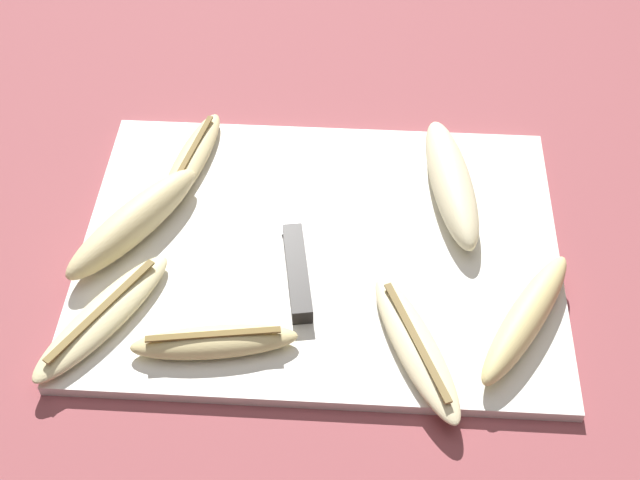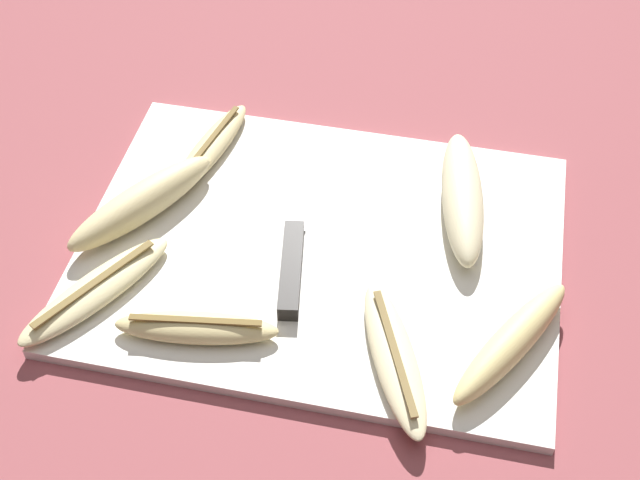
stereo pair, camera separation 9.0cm
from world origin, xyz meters
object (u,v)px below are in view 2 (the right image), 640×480
banana_mellow_near (211,148)px  banana_soft_right (96,290)px  banana_pale_long (462,197)px  banana_golden_short (512,342)px  banana_ripe_center (142,202)px  banana_cream_curved (394,357)px  banana_spotted_left (197,328)px  knife (293,255)px

banana_mellow_near → banana_soft_right: size_ratio=0.93×
banana_pale_long → banana_mellow_near: banana_pale_long is taller
banana_golden_short → banana_mellow_near: bearing=149.7°
banana_ripe_center → banana_pale_long: bearing=13.3°
banana_cream_curved → banana_golden_short: (0.10, 0.03, 0.01)m
banana_soft_right → banana_ripe_center: bearing=86.0°
banana_golden_short → banana_cream_curved: bearing=-161.8°
banana_mellow_near → banana_soft_right: 0.23m
banana_cream_curved → banana_soft_right: bearing=176.7°
banana_cream_curved → banana_ripe_center: bearing=155.6°
banana_spotted_left → banana_golden_short: size_ratio=0.93×
banana_pale_long → banana_ripe_center: (-0.33, -0.08, 0.00)m
knife → banana_golden_short: size_ratio=1.41×
banana_spotted_left → banana_golden_short: 0.29m
knife → banana_spotted_left: banana_spotted_left is taller
banana_spotted_left → banana_mellow_near: bearing=103.7°
knife → banana_mellow_near: 0.18m
banana_ripe_center → banana_golden_short: size_ratio=1.04×
banana_mellow_near → banana_golden_short: bearing=-30.3°
banana_spotted_left → banana_soft_right: banana_spotted_left is taller
knife → banana_golden_short: banana_golden_short is taller
banana_soft_right → banana_ripe_center: (0.01, 0.11, 0.01)m
banana_mellow_near → banana_cream_curved: 0.34m
banana_spotted_left → banana_ripe_center: size_ratio=0.89×
knife → banana_ripe_center: size_ratio=1.35×
knife → banana_cream_curved: bearing=-50.1°
banana_ripe_center → banana_cream_curved: bearing=-24.4°
banana_mellow_near → banana_ripe_center: 0.11m
knife → banana_soft_right: banana_soft_right is taller
banana_soft_right → banana_mellow_near: bearing=77.2°
banana_spotted_left → banana_cream_curved: bearing=2.0°
banana_golden_short → banana_soft_right: bearing=-177.6°
banana_pale_long → banana_mellow_near: bearing=174.1°
banana_soft_right → banana_cream_curved: bearing=-3.3°
banana_cream_curved → banana_soft_right: (-0.29, 0.02, 0.00)m
banana_spotted_left → banana_cream_curved: size_ratio=0.90×
banana_cream_curved → banana_golden_short: 0.11m
knife → banana_mellow_near: size_ratio=1.47×
banana_pale_long → banana_spotted_left: bearing=-136.5°
banana_mellow_near → banana_cream_curved: (0.24, -0.24, -0.00)m
banana_golden_short → banana_pale_long: bearing=110.0°
banana_spotted_left → banana_ripe_center: (-0.10, 0.14, 0.01)m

